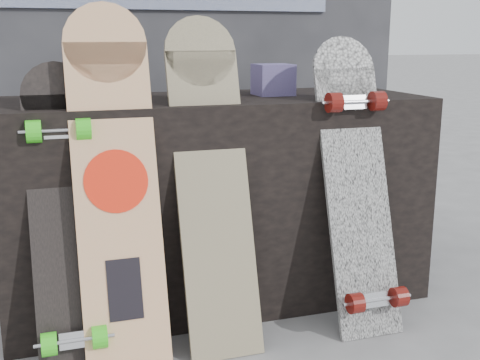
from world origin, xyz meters
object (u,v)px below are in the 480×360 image
object	(u,v)px
longboard_celtic	(211,173)
longboard_cascadia	(357,179)
longboard_geisha	(115,176)
skateboard_dark	(65,213)
vendor_table	(216,199)

from	to	relation	value
longboard_celtic	longboard_cascadia	xyz separation A→B (m)	(0.52, -0.05, -0.05)
longboard_geisha	longboard_celtic	size ratio (longest dim) A/B	1.03
skateboard_dark	longboard_celtic	bearing A→B (deg)	1.74
vendor_table	longboard_geisha	distance (m)	0.58
vendor_table	skateboard_dark	bearing A→B (deg)	-150.34
longboard_celtic	longboard_cascadia	size ratio (longest dim) A/B	1.07
longboard_geisha	longboard_cascadia	xyz separation A→B (m)	(0.84, -0.02, -0.07)
skateboard_dark	longboard_cascadia	bearing A→B (deg)	-1.78
vendor_table	longboard_celtic	distance (m)	0.38
longboard_celtic	longboard_cascadia	distance (m)	0.53
longboard_cascadia	skateboard_dark	bearing A→B (deg)	178.22
vendor_table	longboard_geisha	world-z (taller)	longboard_geisha
longboard_geisha	longboard_celtic	bearing A→B (deg)	5.17
longboard_celtic	skateboard_dark	world-z (taller)	longboard_celtic
longboard_geisha	skateboard_dark	xyz separation A→B (m)	(-0.16, 0.01, -0.11)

